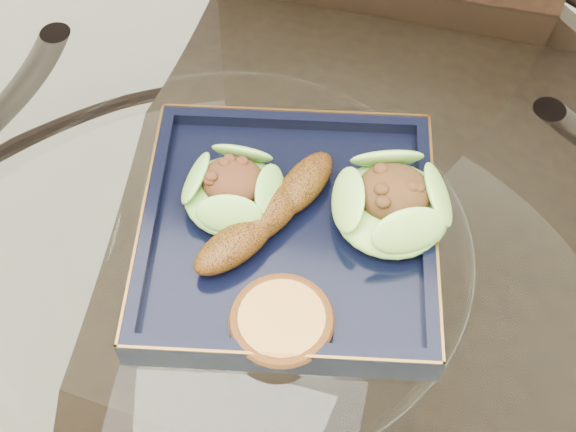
# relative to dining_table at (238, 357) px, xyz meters

# --- Properties ---
(dining_table) EXTENTS (1.13, 1.13, 0.77)m
(dining_table) POSITION_rel_dining_table_xyz_m (0.00, 0.00, 0.00)
(dining_table) COLOR white
(dining_table) RESTS_ON ground
(dining_chair) EXTENTS (0.45, 0.45, 1.02)m
(dining_chair) POSITION_rel_dining_table_xyz_m (0.08, 0.32, -0.03)
(dining_chair) COLOR black
(dining_chair) RESTS_ON ground
(navy_plate) EXTENTS (0.31, 0.31, 0.02)m
(navy_plate) POSITION_rel_dining_table_xyz_m (0.04, 0.05, 0.17)
(navy_plate) COLOR black
(navy_plate) RESTS_ON dining_table
(lettuce_wrap_left) EXTENTS (0.12, 0.12, 0.03)m
(lettuce_wrap_left) POSITION_rel_dining_table_xyz_m (-0.01, 0.07, 0.20)
(lettuce_wrap_left) COLOR #51952B
(lettuce_wrap_left) RESTS_ON navy_plate
(lettuce_wrap_right) EXTENTS (0.11, 0.11, 0.04)m
(lettuce_wrap_right) POSITION_rel_dining_table_xyz_m (0.13, 0.09, 0.20)
(lettuce_wrap_right) COLOR #60A32F
(lettuce_wrap_right) RESTS_ON navy_plate
(roasted_plantain) EXTENTS (0.12, 0.16, 0.03)m
(roasted_plantain) POSITION_rel_dining_table_xyz_m (0.03, 0.06, 0.20)
(roasted_plantain) COLOR #5C3209
(roasted_plantain) RESTS_ON navy_plate
(crumb_patty) EXTENTS (0.10, 0.10, 0.01)m
(crumb_patty) POSITION_rel_dining_table_xyz_m (0.06, -0.04, 0.19)
(crumb_patty) COLOR #B97D3D
(crumb_patty) RESTS_ON navy_plate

